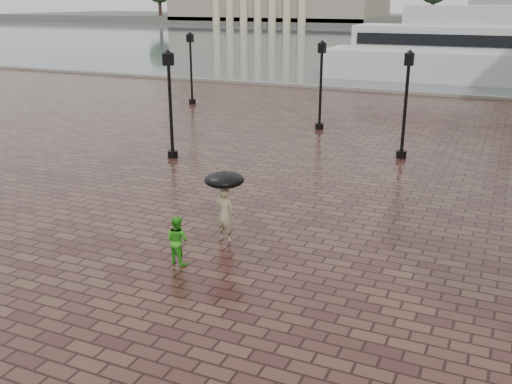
{
  "coord_description": "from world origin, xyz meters",
  "views": [
    {
      "loc": [
        6.97,
        -10.23,
        6.46
      ],
      "look_at": [
        0.87,
        3.43,
        1.4
      ],
      "focal_mm": 40.0,
      "sensor_mm": 36.0,
      "label": 1
    }
  ],
  "objects_px": {
    "child_pedestrian": "(177,240)",
    "ferry_near": "(480,51)",
    "adult_pedestrian": "(225,214)",
    "street_lamps": "(326,86)"
  },
  "relations": [
    {
      "from": "child_pedestrian",
      "to": "ferry_near",
      "type": "xyz_separation_m",
      "value": [
        4.53,
        39.53,
        1.84
      ]
    },
    {
      "from": "adult_pedestrian",
      "to": "ferry_near",
      "type": "bearing_deg",
      "value": -93.63
    },
    {
      "from": "street_lamps",
      "to": "adult_pedestrian",
      "type": "height_order",
      "value": "street_lamps"
    },
    {
      "from": "adult_pedestrian",
      "to": "ferry_near",
      "type": "distance_m",
      "value": 37.99
    },
    {
      "from": "adult_pedestrian",
      "to": "ferry_near",
      "type": "height_order",
      "value": "ferry_near"
    },
    {
      "from": "street_lamps",
      "to": "adult_pedestrian",
      "type": "xyz_separation_m",
      "value": [
        1.73,
        -14.65,
        -1.53
      ]
    },
    {
      "from": "street_lamps",
      "to": "child_pedestrian",
      "type": "height_order",
      "value": "street_lamps"
    },
    {
      "from": "child_pedestrian",
      "to": "ferry_near",
      "type": "bearing_deg",
      "value": -84.69
    },
    {
      "from": "street_lamps",
      "to": "child_pedestrian",
      "type": "relative_size",
      "value": 16.76
    },
    {
      "from": "street_lamps",
      "to": "ferry_near",
      "type": "height_order",
      "value": "ferry_near"
    }
  ]
}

